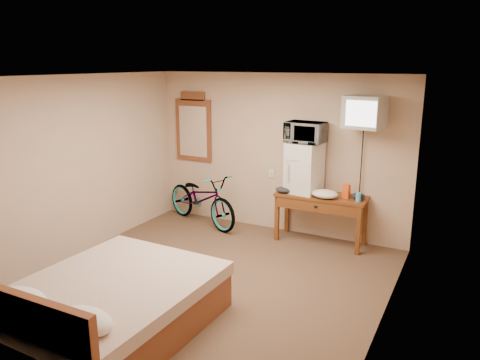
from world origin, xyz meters
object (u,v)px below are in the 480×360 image
at_px(desk, 320,203).
at_px(bicycle, 202,198).
at_px(blue_cup, 358,197).
at_px(wall_mirror, 193,128).
at_px(crt_television, 365,112).
at_px(microwave, 305,132).
at_px(mini_fridge, 304,168).
at_px(bed, 101,310).

xyz_separation_m(desk, bicycle, (-2.03, -0.05, -0.19)).
distance_m(blue_cup, bicycle, 2.62).
bearing_deg(wall_mirror, crt_television, -4.91).
xyz_separation_m(microwave, crt_television, (0.84, -0.02, 0.34)).
distance_m(crt_television, bicycle, 3.02).
bearing_deg(wall_mirror, mini_fridge, -6.23).
height_order(wall_mirror, bicycle, wall_mirror).
distance_m(mini_fridge, wall_mirror, 2.14).
bearing_deg(desk, bicycle, -178.56).
height_order(desk, mini_fridge, mini_fridge).
distance_m(blue_cup, wall_mirror, 3.05).
xyz_separation_m(microwave, blue_cup, (0.85, -0.10, -0.85)).
bearing_deg(wall_mirror, microwave, -6.22).
xyz_separation_m(mini_fridge, crt_television, (0.84, -0.02, 0.87)).
distance_m(microwave, wall_mirror, 2.10).
distance_m(mini_fridge, bed, 3.62).
relative_size(microwave, blue_cup, 4.52).
distance_m(blue_cup, crt_television, 1.19).
bearing_deg(bicycle, bed, -144.72).
height_order(mini_fridge, crt_television, crt_television).
bearing_deg(desk, microwave, 171.07).
relative_size(mini_fridge, microwave, 1.35).
xyz_separation_m(microwave, bicycle, (-1.75, -0.10, -1.22)).
relative_size(bicycle, bed, 0.74).
xyz_separation_m(desk, mini_fridge, (-0.29, 0.04, 0.50)).
bearing_deg(bed, mini_fridge, 75.86).
bearing_deg(desk, mini_fridge, 171.11).
distance_m(microwave, bed, 3.77).
xyz_separation_m(mini_fridge, wall_mirror, (-2.09, 0.23, 0.44)).
bearing_deg(crt_television, wall_mirror, 175.09).
relative_size(blue_cup, bed, 0.05).
relative_size(blue_cup, bicycle, 0.07).
height_order(mini_fridge, wall_mirror, wall_mirror).
xyz_separation_m(wall_mirror, bicycle, (0.34, -0.32, -1.13)).
relative_size(crt_television, bicycle, 0.37).
xyz_separation_m(mini_fridge, bicycle, (-1.75, -0.10, -0.68)).
distance_m(desk, bed, 3.57).
relative_size(microwave, bed, 0.25).
xyz_separation_m(crt_television, wall_mirror, (-2.93, 0.25, -0.43)).
bearing_deg(blue_cup, mini_fridge, 173.14).
distance_m(desk, crt_television, 1.48).
bearing_deg(blue_cup, wall_mirror, 173.59).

